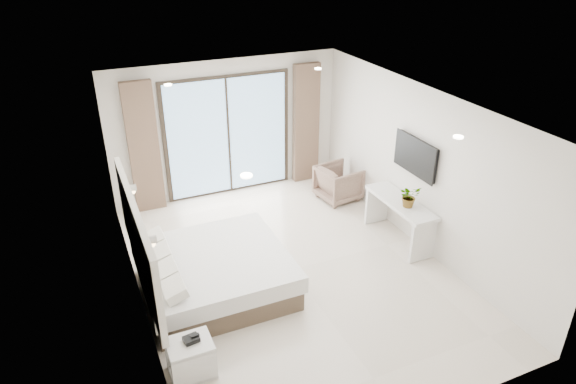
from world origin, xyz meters
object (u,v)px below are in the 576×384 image
(bed, at_px, (214,273))
(armchair, at_px, (339,181))
(nightstand, at_px, (191,358))
(console_desk, at_px, (399,212))

(bed, height_order, armchair, armchair)
(armchair, bearing_deg, nightstand, 122.67)
(console_desk, height_order, armchair, console_desk)
(bed, bearing_deg, armchair, 30.72)
(nightstand, height_order, armchair, armchair)
(bed, distance_m, nightstand, 1.63)
(nightstand, relative_size, armchair, 0.69)
(console_desk, relative_size, armchair, 1.96)
(nightstand, distance_m, console_desk, 4.31)
(console_desk, bearing_deg, armchair, 96.13)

